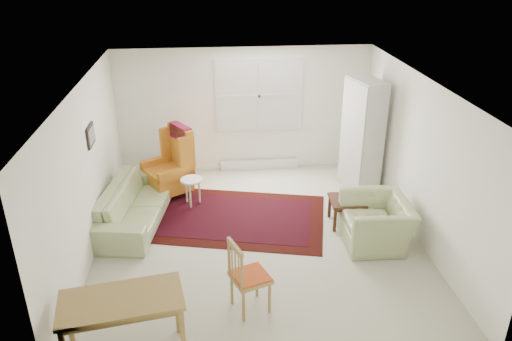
{
  "coord_description": "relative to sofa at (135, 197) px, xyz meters",
  "views": [
    {
      "loc": [
        -0.69,
        -6.73,
        4.3
      ],
      "look_at": [
        0.0,
        0.3,
        1.05
      ],
      "focal_mm": 35.0,
      "sensor_mm": 36.0,
      "label": 1
    }
  ],
  "objects": [
    {
      "name": "desk",
      "position": [
        0.27,
        -3.1,
        -0.04
      ],
      "size": [
        1.4,
        0.86,
        0.83
      ],
      "primitive_type": null,
      "rotation": [
        0.0,
        0.0,
        0.16
      ],
      "color": "olive",
      "rests_on": "ground"
    },
    {
      "name": "wingback_chair",
      "position": [
        0.48,
        0.95,
        0.19
      ],
      "size": [
        1.06,
        1.05,
        1.29
      ],
      "primitive_type": null,
      "rotation": [
        0.0,
        0.0,
        -1.0
      ],
      "color": "orange",
      "rests_on": "ground"
    },
    {
      "name": "rug",
      "position": [
        1.63,
        -0.07,
        -0.44
      ],
      "size": [
        3.41,
        2.6,
        0.03
      ],
      "primitive_type": null,
      "rotation": [
        0.0,
        0.0,
        -0.23
      ],
      "color": "black",
      "rests_on": "ground"
    },
    {
      "name": "sofa",
      "position": [
        0.0,
        0.0,
        0.0
      ],
      "size": [
        1.22,
        2.35,
        0.9
      ],
      "primitive_type": "imported",
      "rotation": [
        0.0,
        0.0,
        1.41
      ],
      "color": "#9BAB72",
      "rests_on": "ground"
    },
    {
      "name": "desk_chair",
      "position": [
        1.72,
        -2.4,
        0.06
      ],
      "size": [
        0.57,
        0.57,
        1.02
      ],
      "primitive_type": null,
      "rotation": [
        0.0,
        0.0,
        1.93
      ],
      "color": "olive",
      "rests_on": "ground"
    },
    {
      "name": "room",
      "position": [
        2.0,
        -0.54,
        0.8
      ],
      "size": [
        5.04,
        5.54,
        2.51
      ],
      "color": "beige",
      "rests_on": "ground"
    },
    {
      "name": "stool",
      "position": [
        0.93,
        0.48,
        -0.19
      ],
      "size": [
        0.49,
        0.49,
        0.52
      ],
      "primitive_type": null,
      "rotation": [
        0.0,
        0.0,
        0.31
      ],
      "color": "white",
      "rests_on": "ground"
    },
    {
      "name": "cabinet",
      "position": [
        4.08,
        0.88,
        0.6
      ],
      "size": [
        0.62,
        0.92,
        2.11
      ],
      "primitive_type": null,
      "rotation": [
        0.0,
        0.0,
        0.22
      ],
      "color": "silver",
      "rests_on": "ground"
    },
    {
      "name": "armchair",
      "position": [
        3.79,
        -1.03,
        -0.02
      ],
      "size": [
        1.0,
        1.13,
        0.86
      ],
      "primitive_type": "imported",
      "rotation": [
        0.0,
        0.0,
        -1.6
      ],
      "color": "#9BAB72",
      "rests_on": "ground"
    },
    {
      "name": "coffee_table",
      "position": [
        3.49,
        -0.44,
        -0.22
      ],
      "size": [
        0.58,
        0.58,
        0.46
      ],
      "primitive_type": null,
      "rotation": [
        0.0,
        0.0,
        -0.05
      ],
      "color": "#3E1E13",
      "rests_on": "ground"
    }
  ]
}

